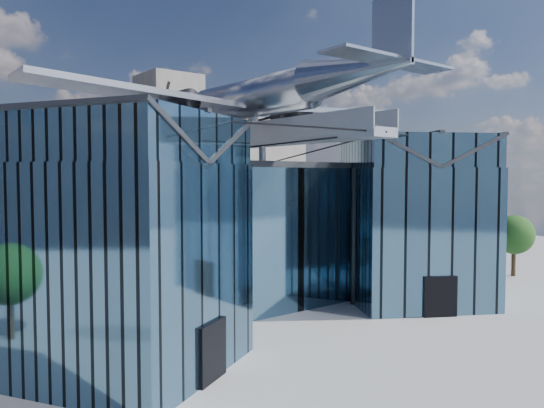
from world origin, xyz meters
TOP-DOWN VIEW (x-y plane):
  - ground_plane at (0.00, 0.00)m, footprint 120.00×120.00m
  - museum at (0.00, 5.82)m, footprint 32.88×24.50m
  - bg_towers at (1.45, 50.49)m, footprint 77.00×24.50m
  - tree_plaza_e at (25.68, -0.46)m, footprint 4.15×4.15m
  - tree_side_e at (31.36, 11.51)m, footprint 5.00×5.00m

SIDE VIEW (x-z plane):
  - ground_plane at x=0.00m, z-range 0.00..0.00m
  - tree_plaza_e at x=25.68m, z-range 0.97..6.46m
  - tree_side_e at x=31.36m, z-range 1.05..6.97m
  - museum at x=0.00m, z-range -3.26..14.34m
  - bg_towers at x=1.45m, z-range -2.99..23.01m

